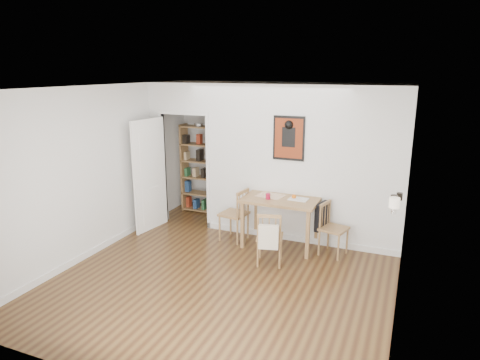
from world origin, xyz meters
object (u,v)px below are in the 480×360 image
at_px(fireplace, 394,245).
at_px(orange_fruit, 294,197).
at_px(red_glass, 268,196).
at_px(bookshelf, 200,169).
at_px(mantel_lamp, 394,204).
at_px(ceramic_jar_a, 394,199).
at_px(notebook, 298,199).
at_px(dining_table, 281,204).
at_px(ceramic_jar_b, 400,196).
at_px(chair_right, 333,228).
at_px(chair_left, 234,214).
at_px(chair_front, 270,237).

xyz_separation_m(fireplace, orange_fruit, (-1.58, 0.86, 0.24)).
relative_size(red_glass, orange_fruit, 1.35).
distance_m(bookshelf, mantel_lamp, 4.43).
distance_m(mantel_lamp, ceramic_jar_a, 0.43).
relative_size(red_glass, notebook, 0.33).
height_order(dining_table, ceramic_jar_b, ceramic_jar_b).
distance_m(dining_table, orange_fruit, 0.25).
height_order(chair_right, ceramic_jar_a, ceramic_jar_a).
distance_m(orange_fruit, notebook, 0.09).
distance_m(chair_left, chair_right, 1.66).
relative_size(chair_right, mantel_lamp, 4.28).
bearing_deg(red_glass, notebook, 19.16).
relative_size(chair_left, chair_front, 1.09).
xyz_separation_m(chair_front, ceramic_jar_a, (1.67, -0.02, 0.79)).
xyz_separation_m(chair_left, chair_front, (0.86, -0.66, -0.03)).
relative_size(chair_right, bookshelf, 0.47).
relative_size(chair_front, notebook, 2.82).
distance_m(chair_right, notebook, 0.69).
bearing_deg(notebook, mantel_lamp, -38.88).
height_order(orange_fruit, ceramic_jar_b, ceramic_jar_b).
bearing_deg(fireplace, bookshelf, 153.47).
bearing_deg(bookshelf, red_glass, -33.36).
relative_size(dining_table, mantel_lamp, 6.14).
relative_size(bookshelf, mantel_lamp, 9.05).
bearing_deg(red_glass, ceramic_jar_b, -12.34).
height_order(ceramic_jar_a, ceramic_jar_b, ceramic_jar_a).
xyz_separation_m(dining_table, notebook, (0.28, 0.03, 0.11)).
relative_size(chair_front, mantel_lamp, 4.24).
xyz_separation_m(bookshelf, fireplace, (3.82, -1.91, -0.26)).
bearing_deg(chair_left, notebook, 4.27).
bearing_deg(chair_front, mantel_lamp, -14.73).
height_order(dining_table, bookshelf, bookshelf).
height_order(dining_table, chair_front, chair_front).
height_order(chair_left, notebook, chair_left).
xyz_separation_m(dining_table, bookshelf, (-2.04, 1.10, 0.15)).
xyz_separation_m(fireplace, ceramic_jar_b, (0.01, 0.25, 0.59)).
bearing_deg(red_glass, orange_fruit, 25.29).
distance_m(red_glass, mantel_lamp, 2.22).
bearing_deg(bookshelf, chair_front, -40.75).
distance_m(chair_left, red_glass, 0.76).
xyz_separation_m(chair_front, orange_fruit, (0.14, 0.76, 0.43)).
height_order(dining_table, chair_right, chair_right).
bearing_deg(ceramic_jar_b, chair_right, 149.64).
bearing_deg(bookshelf, notebook, -24.71).
height_order(bookshelf, ceramic_jar_a, bookshelf).
relative_size(ceramic_jar_a, ceramic_jar_b, 1.08).
distance_m(dining_table, fireplace, 1.96).
height_order(chair_right, bookshelf, bookshelf).
relative_size(chair_left, mantel_lamp, 4.62).
bearing_deg(fireplace, ceramic_jar_b, 88.79).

